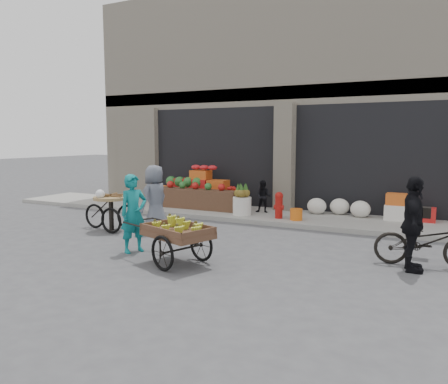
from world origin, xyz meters
The scene contains 15 objects.
ground centered at (0.00, 0.00, 0.00)m, with size 80.00×80.00×0.00m, color #424244.
sidewalk centered at (0.00, 4.10, 0.06)m, with size 18.00×2.20×0.12m, color gray.
building centered at (0.00, 8.03, 3.37)m, with size 14.00×6.45×7.00m.
fruit_display centered at (-2.48, 4.38, 0.67)m, with size 3.10×1.12×1.24m.
pineapple_bin centered at (-0.75, 3.60, 0.37)m, with size 0.52×0.52×0.50m, color silver.
fire_hydrant centered at (0.35, 3.55, 0.50)m, with size 0.22×0.22×0.71m.
orange_bucket centered at (0.85, 3.50, 0.27)m, with size 0.32×0.32×0.30m, color orange.
right_bay_goods centered at (2.61, 4.70, 0.41)m, with size 3.35×0.60×0.70m.
seated_person centered at (-0.35, 4.20, 0.58)m, with size 0.45×0.35×0.93m, color black.
banana_cart centered at (0.02, -0.96, 0.63)m, with size 2.23×1.45×0.87m.
vendor_woman centered at (-1.19, -0.63, 0.78)m, with size 0.57×0.37×1.55m, color #0F7478.
tricycle_cart centered at (-3.00, 0.77, 0.57)m, with size 1.43×0.86×0.95m.
vendor_grey centered at (-1.92, 1.09, 0.81)m, with size 0.79×0.51×1.62m, color slate.
bicycle centered at (4.02, 0.86, 0.45)m, with size 0.60×1.72×0.90m, color black.
cyclist centered at (3.82, 0.46, 0.81)m, with size 0.95×0.40×1.62m, color black.
Camera 1 is at (4.22, -7.41, 2.24)m, focal length 35.00 mm.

